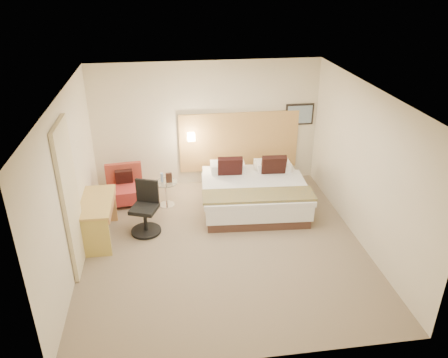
{
  "coord_description": "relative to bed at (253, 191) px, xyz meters",
  "views": [
    {
      "loc": [
        -0.87,
        -6.29,
        4.39
      ],
      "look_at": [
        0.09,
        0.54,
        1.01
      ],
      "focal_mm": 35.0,
      "sensor_mm": 36.0,
      "label": 1
    }
  ],
  "objects": [
    {
      "name": "desk_chair",
      "position": [
        -2.11,
        -0.65,
        0.08
      ],
      "size": [
        0.7,
        0.7,
        0.97
      ],
      "color": "black",
      "rests_on": "floor"
    },
    {
      "name": "headboard_panel",
      "position": [
        -0.09,
        1.18,
        0.63
      ],
      "size": [
        2.6,
        0.04,
        1.3
      ],
      "primitive_type": "cube",
      "color": "tan",
      "rests_on": "wall_back"
    },
    {
      "name": "wall_front",
      "position": [
        -0.79,
        -3.8,
        1.03
      ],
      "size": [
        4.8,
        0.02,
        2.7
      ],
      "primitive_type": "cube",
      "color": "beige",
      "rests_on": "floor"
    },
    {
      "name": "lamp_arm",
      "position": [
        -1.14,
        1.13,
        0.83
      ],
      "size": [
        0.02,
        0.12,
        0.02
      ],
      "primitive_type": "cylinder",
      "rotation": [
        1.57,
        0.0,
        0.0
      ],
      "color": "white",
      "rests_on": "wall_back"
    },
    {
      "name": "side_table",
      "position": [
        -1.73,
        0.26,
        -0.03
      ],
      "size": [
        0.5,
        0.5,
        0.52
      ],
      "color": "white",
      "rests_on": "floor"
    },
    {
      "name": "floor",
      "position": [
        -0.79,
        -1.29,
        -0.33
      ],
      "size": [
        4.8,
        5.0,
        0.02
      ],
      "primitive_type": "cube",
      "color": "#7C6A53",
      "rests_on": "ground"
    },
    {
      "name": "lamp_shade",
      "position": [
        -1.14,
        1.07,
        0.83
      ],
      "size": [
        0.15,
        0.15,
        0.15
      ],
      "primitive_type": "cube",
      "color": "#FFEDC6",
      "rests_on": "wall_back"
    },
    {
      "name": "bed",
      "position": [
        0.0,
        0.0,
        0.0
      ],
      "size": [
        2.14,
        2.09,
        0.99
      ],
      "color": "#462C23",
      "rests_on": "floor"
    },
    {
      "name": "wall_back",
      "position": [
        -0.79,
        1.22,
        1.03
      ],
      "size": [
        4.8,
        0.02,
        2.7
      ],
      "primitive_type": "cube",
      "color": "beige",
      "rests_on": "floor"
    },
    {
      "name": "lounge_chair",
      "position": [
        -2.55,
        0.54,
        -0.01
      ],
      "size": [
        0.79,
        0.71,
        0.77
      ],
      "color": "#9F6A4B",
      "rests_on": "floor"
    },
    {
      "name": "wall_left",
      "position": [
        -3.2,
        -1.29,
        1.03
      ],
      "size": [
        0.02,
        5.0,
        2.7
      ],
      "primitive_type": "cube",
      "color": "beige",
      "rests_on": "floor"
    },
    {
      "name": "art_frame",
      "position": [
        1.23,
        1.19,
        1.18
      ],
      "size": [
        0.62,
        0.03,
        0.47
      ],
      "primitive_type": "cube",
      "color": "black",
      "rests_on": "wall_back"
    },
    {
      "name": "art_canvas",
      "position": [
        1.23,
        1.17,
        1.18
      ],
      "size": [
        0.54,
        0.01,
        0.39
      ],
      "primitive_type": "cube",
      "color": "gray",
      "rests_on": "wall_back"
    },
    {
      "name": "menu_folder",
      "position": [
        -1.66,
        0.25,
        0.3
      ],
      "size": [
        0.12,
        0.06,
        0.2
      ],
      "primitive_type": "cube",
      "rotation": [
        0.0,
        0.0,
        0.09
      ],
      "color": "#3B2218",
      "rests_on": "side_table"
    },
    {
      "name": "wall_right",
      "position": [
        1.62,
        -1.29,
        1.03
      ],
      "size": [
        0.02,
        5.0,
        2.7
      ],
      "primitive_type": "cube",
      "color": "beige",
      "rests_on": "floor"
    },
    {
      "name": "desk",
      "position": [
        -2.9,
        -0.77,
        0.27
      ],
      "size": [
        0.56,
        1.21,
        0.75
      ],
      "color": "tan",
      "rests_on": "floor"
    },
    {
      "name": "ceiling",
      "position": [
        -0.79,
        -1.29,
        2.39
      ],
      "size": [
        4.8,
        5.0,
        0.02
      ],
      "primitive_type": "cube",
      "color": "silver",
      "rests_on": "floor"
    },
    {
      "name": "bottle_a",
      "position": [
        -1.79,
        0.31,
        0.29
      ],
      "size": [
        0.06,
        0.06,
        0.19
      ],
      "primitive_type": "cylinder",
      "rotation": [
        0.0,
        0.0,
        0.09
      ],
      "color": "#91B1E0",
      "rests_on": "side_table"
    },
    {
      "name": "curtain",
      "position": [
        -3.15,
        -1.54,
        0.9
      ],
      "size": [
        0.06,
        0.9,
        2.42
      ],
      "primitive_type": "cube",
      "color": "beige",
      "rests_on": "wall_left"
    }
  ]
}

